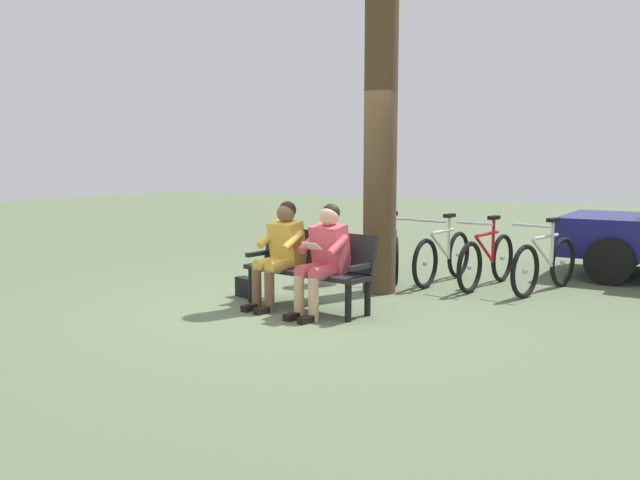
% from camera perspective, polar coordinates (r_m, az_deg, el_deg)
% --- Properties ---
extents(ground_plane, '(40.00, 40.00, 0.00)m').
position_cam_1_polar(ground_plane, '(7.41, -2.87, -5.99)').
color(ground_plane, '#566647').
extents(bench, '(1.66, 0.76, 0.87)m').
position_cam_1_polar(bench, '(7.34, -0.76, -2.08)').
color(bench, black).
rests_on(bench, ground).
extents(person_reading, '(0.54, 0.81, 1.20)m').
position_cam_1_polar(person_reading, '(6.98, 0.37, -1.23)').
color(person_reading, '#D84C59').
rests_on(person_reading, ground).
extents(person_companion, '(0.54, 0.81, 1.20)m').
position_cam_1_polar(person_companion, '(7.40, -3.44, -0.77)').
color(person_companion, gold).
rests_on(person_companion, ground).
extents(handbag, '(0.33, 0.23, 0.24)m').
position_cam_1_polar(handbag, '(8.02, -6.47, -4.15)').
color(handbag, black).
rests_on(handbag, ground).
extents(tree_trunk, '(0.41, 0.41, 3.87)m').
position_cam_1_polar(tree_trunk, '(8.16, 5.33, 8.88)').
color(tree_trunk, '#4C3823').
rests_on(tree_trunk, ground).
extents(litter_bin, '(0.35, 0.35, 0.74)m').
position_cam_1_polar(litter_bin, '(8.73, 0.43, -1.50)').
color(litter_bin, slate).
rests_on(litter_bin, ground).
extents(bicycle_black, '(0.60, 1.64, 0.94)m').
position_cam_1_polar(bicycle_black, '(8.69, 19.13, -2.02)').
color(bicycle_black, black).
rests_on(bicycle_black, ground).
extents(bicycle_red, '(0.48, 1.67, 0.94)m').
position_cam_1_polar(bicycle_red, '(8.81, 14.44, -1.73)').
color(bicycle_red, black).
rests_on(bicycle_red, ground).
extents(bicycle_purple, '(0.48, 1.68, 0.94)m').
position_cam_1_polar(bicycle_purple, '(9.00, 10.72, -1.45)').
color(bicycle_purple, black).
rests_on(bicycle_purple, ground).
extents(bicycle_silver, '(0.78, 1.55, 0.94)m').
position_cam_1_polar(bicycle_silver, '(9.27, 6.55, -1.13)').
color(bicycle_silver, black).
rests_on(bicycle_silver, ground).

